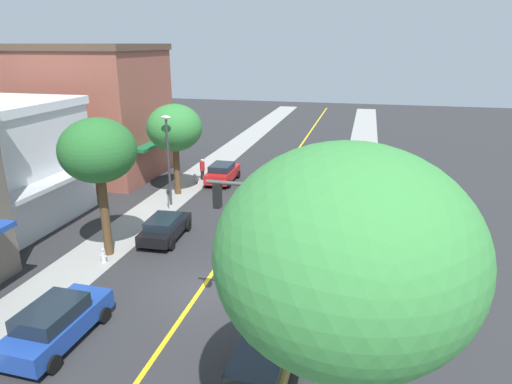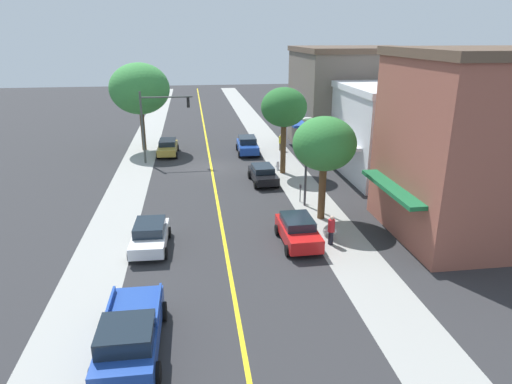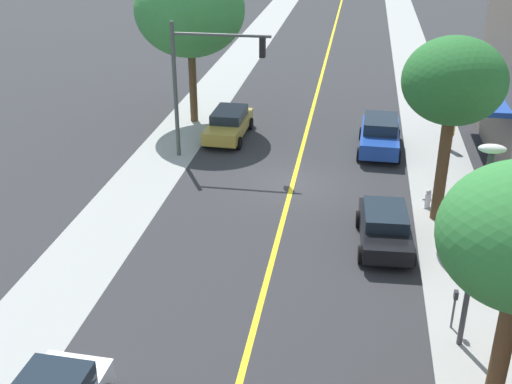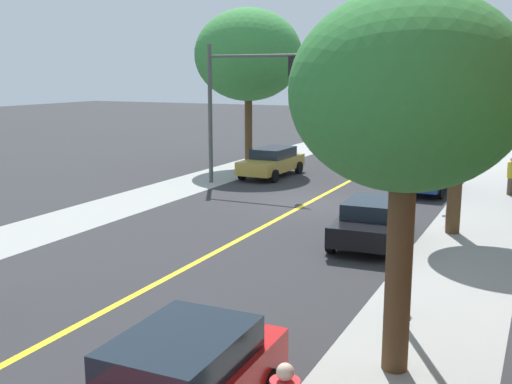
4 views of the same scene
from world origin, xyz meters
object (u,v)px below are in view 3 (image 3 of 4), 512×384
at_px(street_tree_left_near, 454,83).
at_px(parking_meter, 455,304).
at_px(black_sedan_left_curb, 385,227).
at_px(fire_hydrant, 428,198).
at_px(street_lamp, 479,227).
at_px(pedestrian_yellow_shirt, 450,133).
at_px(traffic_light_mast, 203,71).
at_px(street_tree_right_corner, 190,10).
at_px(gold_sedan_right_curb, 229,123).
at_px(blue_sedan_left_curb, 380,134).

height_order(street_tree_left_near, parking_meter, street_tree_left_near).
bearing_deg(street_tree_left_near, black_sedan_left_curb, 49.48).
distance_m(fire_hydrant, street_lamp, 9.55).
bearing_deg(parking_meter, street_lamp, 101.11).
bearing_deg(street_lamp, parking_meter, -78.89).
relative_size(fire_hydrant, pedestrian_yellow_shirt, 0.48).
bearing_deg(street_lamp, pedestrian_yellow_shirt, -94.95).
bearing_deg(pedestrian_yellow_shirt, traffic_light_mast, 9.01).
bearing_deg(street_tree_right_corner, street_tree_left_near, 141.25).
bearing_deg(gold_sedan_right_curb, fire_hydrant, 56.58).
bearing_deg(black_sedan_left_curb, gold_sedan_right_curb, -144.87).
bearing_deg(street_tree_left_near, street_tree_right_corner, -38.75).
xyz_separation_m(street_tree_left_near, black_sedan_left_curb, (2.11, 2.47, -4.84)).
bearing_deg(fire_hydrant, blue_sedan_left_curb, -72.80).
relative_size(street_tree_right_corner, street_lamp, 1.41).
relative_size(traffic_light_mast, pedestrian_yellow_shirt, 3.93).
height_order(parking_meter, black_sedan_left_curb, black_sedan_left_curb).
xyz_separation_m(street_tree_left_near, fire_hydrant, (0.26, -0.94, -5.18)).
bearing_deg(street_tree_right_corner, fire_hydrant, 143.39).
xyz_separation_m(fire_hydrant, gold_sedan_right_curb, (9.80, -6.81, 0.38)).
bearing_deg(black_sedan_left_curb, fire_hydrant, 148.76).
bearing_deg(street_lamp, fire_hydrant, -88.56).
xyz_separation_m(gold_sedan_right_curb, black_sedan_left_curb, (-7.95, 10.22, -0.04)).
bearing_deg(gold_sedan_right_curb, blue_sedan_left_curb, 87.01).
bearing_deg(traffic_light_mast, fire_hydrant, -20.70).
relative_size(parking_meter, street_lamp, 0.21).
height_order(street_tree_left_near, pedestrian_yellow_shirt, street_tree_left_near).
height_order(fire_hydrant, blue_sedan_left_curb, blue_sedan_left_curb).
bearing_deg(street_tree_right_corner, traffic_light_mast, 110.16).
xyz_separation_m(street_tree_right_corner, pedestrian_yellow_shirt, (-13.89, 2.25, -5.33)).
distance_m(street_tree_left_near, street_tree_right_corner, 16.11).
height_order(fire_hydrant, street_lamp, street_lamp).
height_order(street_tree_left_near, gold_sedan_right_curb, street_tree_left_near).
bearing_deg(street_tree_right_corner, gold_sedan_right_curb, 136.96).
relative_size(street_tree_left_near, street_lamp, 1.17).
relative_size(fire_hydrant, black_sedan_left_curb, 0.19).
bearing_deg(pedestrian_yellow_shirt, blue_sedan_left_curb, 6.00).
distance_m(street_tree_left_near, gold_sedan_right_curb, 13.58).
relative_size(street_tree_left_near, street_tree_right_corner, 0.83).
bearing_deg(street_tree_left_near, gold_sedan_right_curb, -37.60).
xyz_separation_m(parking_meter, pedestrian_yellow_shirt, (-1.52, -15.04, 0.01)).
xyz_separation_m(street_tree_left_near, pedestrian_yellow_shirt, (-1.33, -7.83, -4.70)).
bearing_deg(street_tree_right_corner, blue_sedan_left_curb, 164.25).
distance_m(street_tree_left_near, pedestrian_yellow_shirt, 9.23).
distance_m(street_tree_right_corner, traffic_light_mast, 5.86).
height_order(traffic_light_mast, blue_sedan_left_curb, traffic_light_mast).
relative_size(street_tree_left_near, fire_hydrant, 9.09).
distance_m(street_tree_left_near, street_lamp, 8.15).
height_order(gold_sedan_right_curb, black_sedan_left_curb, gold_sedan_right_curb).
distance_m(black_sedan_left_curb, pedestrian_yellow_shirt, 10.86).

